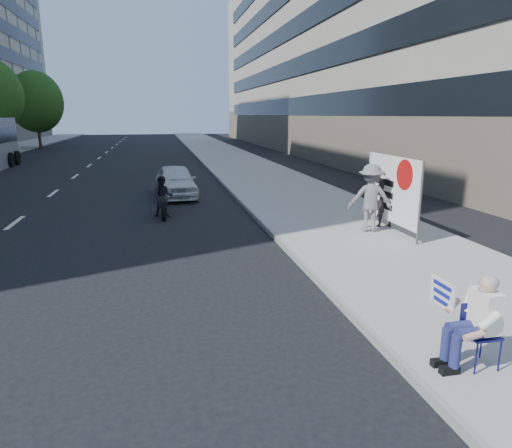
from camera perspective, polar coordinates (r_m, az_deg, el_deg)
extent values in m
plane|color=black|center=(9.00, 0.04, -9.38)|extent=(160.00, 160.00, 0.00)
cube|color=gray|center=(28.89, -0.57, 6.69)|extent=(5.00, 120.00, 0.15)
cube|color=gray|center=(44.74, 13.76, 21.49)|extent=(14.00, 70.00, 20.00)
cylinder|color=#382616|center=(53.50, -25.43, 9.88)|extent=(0.30, 0.30, 2.62)
ellipsoid|color=#1E4512|center=(53.47, -25.82, 13.58)|extent=(5.40, 5.40, 6.21)
cylinder|color=#141458|center=(6.89, 25.80, -14.93)|extent=(0.02, 0.02, 0.45)
cylinder|color=#141458|center=(7.10, 28.17, -14.32)|extent=(0.02, 0.02, 0.45)
cylinder|color=#141458|center=(7.14, 24.00, -13.71)|extent=(0.02, 0.02, 0.45)
cylinder|color=#141458|center=(7.34, 26.34, -13.18)|extent=(0.02, 0.02, 0.45)
cube|color=#141458|center=(7.01, 26.29, -12.27)|extent=(0.40, 0.40, 0.03)
cube|color=#141458|center=(7.07, 25.49, -10.32)|extent=(0.40, 0.02, 0.40)
cylinder|color=navy|center=(6.78, 25.39, -12.28)|extent=(0.44, 0.17, 0.17)
cylinder|color=navy|center=(6.75, 23.66, -14.37)|extent=(0.14, 0.14, 0.46)
cube|color=black|center=(6.85, 23.01, -16.47)|extent=(0.26, 0.11, 0.10)
cylinder|color=navy|center=(6.92, 24.38, -11.64)|extent=(0.44, 0.17, 0.17)
cylinder|color=navy|center=(6.90, 22.68, -13.68)|extent=(0.14, 0.14, 0.46)
cube|color=black|center=(6.99, 22.05, -15.74)|extent=(0.26, 0.11, 0.10)
cube|color=white|center=(6.89, 26.72, -9.64)|extent=(0.26, 0.42, 0.56)
sphere|color=tan|center=(6.76, 27.05, -6.75)|extent=(0.23, 0.23, 0.23)
ellipsoid|color=gray|center=(6.76, 27.21, -6.49)|extent=(0.22, 0.24, 0.19)
ellipsoid|color=gray|center=(6.74, 26.45, -7.39)|extent=(0.10, 0.14, 0.13)
cylinder|color=white|center=(6.66, 27.16, -10.76)|extent=(0.30, 0.10, 0.25)
cylinder|color=tan|center=(6.61, 25.62, -12.48)|extent=(0.29, 0.09, 0.14)
cylinder|color=white|center=(7.03, 24.97, -8.83)|extent=(0.26, 0.20, 0.32)
cylinder|color=tan|center=(7.09, 23.35, -9.34)|extent=(0.30, 0.21, 0.18)
cube|color=white|center=(7.12, 22.29, -8.02)|extent=(0.03, 0.55, 0.40)
imported|color=slate|center=(13.69, 14.12, 3.16)|extent=(1.44, 1.10, 1.97)
imported|color=black|center=(14.37, 15.87, 3.12)|extent=(0.69, 0.49, 1.77)
cylinder|color=#4C4C4C|center=(12.60, 19.83, 2.42)|extent=(0.06, 0.06, 2.20)
cylinder|color=#4C4C4C|center=(15.19, 13.92, 4.59)|extent=(0.06, 0.06, 2.20)
cube|color=white|center=(13.84, 16.57, 4.22)|extent=(0.04, 3.00, 1.90)
cylinder|color=#A50C0C|center=(13.16, 18.07, 5.86)|extent=(0.01, 0.84, 0.84)
cube|color=black|center=(14.24, 15.57, 5.14)|extent=(0.01, 1.30, 0.18)
cube|color=black|center=(14.30, 15.48, 3.76)|extent=(0.01, 1.30, 0.18)
cube|color=black|center=(14.36, 15.39, 2.38)|extent=(0.01, 1.30, 0.18)
imported|color=silver|center=(20.20, -10.02, 5.31)|extent=(1.81, 4.13, 1.38)
cylinder|color=black|center=(15.77, -11.45, 1.60)|extent=(0.17, 0.65, 0.64)
cylinder|color=black|center=(17.14, -11.53, 2.54)|extent=(0.17, 0.65, 0.64)
cube|color=black|center=(16.41, -11.53, 2.88)|extent=(0.34, 1.22, 0.35)
imported|color=black|center=(16.28, -11.55, 3.37)|extent=(0.73, 0.59, 1.42)
cylinder|color=black|center=(35.64, -28.33, 7.08)|extent=(0.27, 1.00, 1.00)
cylinder|color=black|center=(37.08, -27.71, 7.33)|extent=(0.27, 1.00, 1.00)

